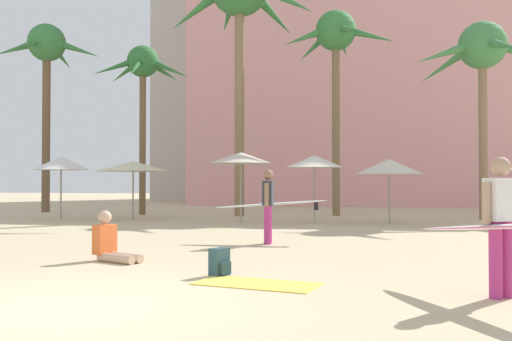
{
  "coord_description": "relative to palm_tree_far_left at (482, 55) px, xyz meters",
  "views": [
    {
      "loc": [
        3.33,
        -5.94,
        1.43
      ],
      "look_at": [
        0.6,
        7.78,
        1.7
      ],
      "focal_mm": 40.2,
      "sensor_mm": 36.0,
      "label": 1
    }
  ],
  "objects": [
    {
      "name": "ground",
      "position": [
        -7.52,
        -16.97,
        -6.25
      ],
      "size": [
        120.0,
        120.0,
        0.0
      ],
      "primitive_type": "plane",
      "color": "#C6B28C"
    },
    {
      "name": "cafe_umbrella_1",
      "position": [
        -3.54,
        -3.0,
        -4.31
      ],
      "size": [
        2.3,
        2.3,
        2.2
      ],
      "color": "gray",
      "rests_on": "ground"
    },
    {
      "name": "backpack",
      "position": [
        -6.43,
        -14.47,
        -6.05
      ],
      "size": [
        0.33,
        0.35,
        0.42
      ],
      "rotation": [
        0.0,
        0.0,
        5.8
      ],
      "color": "#2B4A51",
      "rests_on": "ground"
    },
    {
      "name": "cafe_umbrella_3",
      "position": [
        -15.7,
        -3.04,
        -4.12
      ],
      "size": [
        2.09,
        2.09,
        2.39
      ],
      "color": "gray",
      "rests_on": "ground"
    },
    {
      "name": "palm_tree_right",
      "position": [
        -19.17,
        1.57,
        1.13
      ],
      "size": [
        5.17,
        5.09,
        8.89
      ],
      "color": "brown",
      "rests_on": "ground"
    },
    {
      "name": "person_near_right",
      "position": [
        -8.76,
        -13.31,
        -5.94
      ],
      "size": [
        1.01,
        0.73,
        0.91
      ],
      "rotation": [
        0.0,
        0.0,
        5.87
      ],
      "color": "#D1A889",
      "rests_on": "ground"
    },
    {
      "name": "palm_tree_far_right",
      "position": [
        -5.59,
        1.46,
        1.09
      ],
      "size": [
        4.71,
        4.83,
        8.7
      ],
      "color": "brown",
      "rests_on": "ground"
    },
    {
      "name": "cafe_umbrella_0",
      "position": [
        -6.07,
        -3.05,
        -4.12
      ],
      "size": [
        2.02,
        2.02,
        2.35
      ],
      "color": "gray",
      "rests_on": "ground"
    },
    {
      "name": "hotel_pink",
      "position": [
        -2.41,
        14.8,
        1.69
      ],
      "size": [
        25.44,
        9.3,
        15.89
      ],
      "primitive_type": "cube",
      "color": "pink",
      "rests_on": "ground"
    },
    {
      "name": "cafe_umbrella_2",
      "position": [
        -8.61,
        -3.43,
        -3.99
      ],
      "size": [
        2.25,
        2.25,
        2.46
      ],
      "color": "gray",
      "rests_on": "ground"
    },
    {
      "name": "person_mid_left",
      "position": [
        -2.6,
        -15.53,
        -5.32
      ],
      "size": [
        1.96,
        2.8,
        1.74
      ],
      "rotation": [
        0.0,
        0.0,
        2.21
      ],
      "color": "#B7337F",
      "rests_on": "ground"
    },
    {
      "name": "beach_towel",
      "position": [
        -5.74,
        -15.06,
        -6.24
      ],
      "size": [
        1.84,
        1.15,
        0.01
      ],
      "primitive_type": "cube",
      "rotation": [
        0.0,
        0.0,
        -0.21
      ],
      "color": "#F4CC4C",
      "rests_on": "ground"
    },
    {
      "name": "palm_tree_far_left",
      "position": [
        0.0,
        0.0,
        0.0
      ],
      "size": [
        5.66,
        5.86,
        7.51
      ],
      "color": "#896B4C",
      "rests_on": "ground"
    },
    {
      "name": "palm_tree_center",
      "position": [
        -13.9,
        0.52,
        -0.09
      ],
      "size": [
        4.23,
        4.26,
        7.37
      ],
      "color": "brown",
      "rests_on": "ground"
    },
    {
      "name": "person_far_right",
      "position": [
        -6.49,
        -9.82,
        -5.33
      ],
      "size": [
        2.7,
        0.87,
        1.71
      ],
      "rotation": [
        0.0,
        0.0,
        3.19
      ],
      "color": "#B7337F",
      "rests_on": "ground"
    },
    {
      "name": "cafe_umbrella_4",
      "position": [
        -13.03,
        -2.46,
        -4.23
      ],
      "size": [
        2.79,
        2.79,
        2.21
      ],
      "color": "gray",
      "rests_on": "ground"
    }
  ]
}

